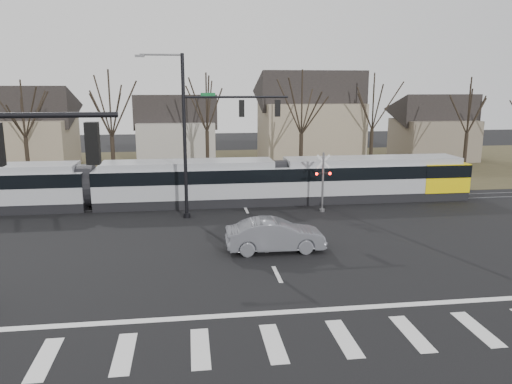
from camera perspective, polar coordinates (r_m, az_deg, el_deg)
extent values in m
plane|color=black|center=(20.88, 3.42, -11.37)|extent=(140.00, 140.00, 0.00)
cube|color=#38331E|center=(51.59, -3.47, 2.81)|extent=(140.00, 28.00, 0.01)
cube|color=silver|center=(17.56, -23.00, -17.16)|extent=(0.60, 2.60, 0.01)
cube|color=silver|center=(17.09, -14.85, -17.40)|extent=(0.60, 2.60, 0.01)
cube|color=silver|center=(16.95, -6.39, -17.31)|extent=(0.60, 2.60, 0.01)
cube|color=silver|center=(17.15, 2.01, -16.87)|extent=(0.60, 2.60, 0.01)
cube|color=silver|center=(17.67, 10.02, -16.12)|extent=(0.60, 2.60, 0.01)
cube|color=silver|center=(18.50, 17.37, -15.17)|extent=(0.60, 2.60, 0.01)
cube|color=silver|center=(19.58, 23.95, -14.10)|extent=(0.60, 2.60, 0.01)
cube|color=silver|center=(19.28, 4.48, -13.45)|extent=(28.00, 0.35, 0.01)
cube|color=silver|center=(22.70, 2.43, -9.37)|extent=(0.18, 2.00, 0.01)
cube|color=silver|center=(26.41, 0.89, -6.23)|extent=(0.18, 2.00, 0.01)
cube|color=silver|center=(30.19, -0.26, -3.87)|extent=(0.18, 2.00, 0.01)
cube|color=silver|center=(34.03, -1.14, -2.03)|extent=(0.18, 2.00, 0.01)
cube|color=silver|center=(37.90, -1.85, -0.57)|extent=(0.18, 2.00, 0.01)
cube|color=silver|center=(41.79, -2.42, 0.62)|extent=(0.18, 2.00, 0.01)
cube|color=silver|center=(45.70, -2.90, 1.61)|extent=(0.18, 2.00, 0.01)
cube|color=silver|center=(49.63, -3.30, 2.44)|extent=(0.18, 2.00, 0.01)
cube|color=#59595E|center=(35.08, -1.35, -1.56)|extent=(90.00, 0.12, 0.06)
cube|color=#59595E|center=(36.44, -1.60, -1.04)|extent=(90.00, 0.12, 0.06)
cube|color=gray|center=(35.43, -7.67, 1.01)|extent=(12.87, 3.00, 3.13)
cube|color=black|center=(35.31, -7.70, 2.02)|extent=(12.89, 3.05, 0.91)
cube|color=gray|center=(37.87, 13.05, 1.52)|extent=(13.94, 3.00, 3.13)
cube|color=black|center=(37.77, 13.10, 2.47)|extent=(13.96, 3.05, 0.91)
cube|color=#E2C306|center=(40.02, 20.12, 1.79)|extent=(3.43, 3.07, 2.09)
imported|color=slate|center=(25.52, 2.20, -4.96)|extent=(1.81, 5.04, 1.65)
cube|color=black|center=(13.07, -18.17, 5.31)|extent=(0.32, 0.32, 1.05)
sphere|color=#FF0C07|center=(13.04, -18.26, 6.75)|extent=(0.22, 0.22, 0.22)
cylinder|color=black|center=(31.44, -8.16, 6.12)|extent=(0.22, 0.22, 10.20)
cylinder|color=black|center=(32.33, -7.90, -2.64)|extent=(0.44, 0.44, 0.30)
cylinder|color=black|center=(31.43, -2.26, 10.79)|extent=(6.50, 0.14, 0.14)
cube|color=#0C5926|center=(31.31, -5.51, 11.02)|extent=(0.90, 0.03, 0.22)
cube|color=black|center=(31.49, -1.65, 9.53)|extent=(0.32, 0.32, 1.05)
sphere|color=#FF0C07|center=(31.48, -1.66, 10.13)|extent=(0.22, 0.22, 0.22)
cube|color=black|center=(31.82, 2.48, 9.55)|extent=(0.32, 0.32, 1.05)
sphere|color=#FF0C07|center=(31.80, 2.49, 10.14)|extent=(0.22, 0.22, 0.22)
cube|color=#59595B|center=(31.44, -13.16, 14.91)|extent=(0.55, 0.22, 0.14)
cylinder|color=#59595B|center=(33.38, 7.64, 1.09)|extent=(0.14, 0.14, 4.00)
cylinder|color=#59595B|center=(33.79, 7.55, -2.07)|extent=(0.36, 0.36, 0.20)
cube|color=silver|center=(33.15, 7.71, 3.47)|extent=(0.95, 0.04, 0.95)
cube|color=silver|center=(33.15, 7.71, 3.47)|extent=(0.95, 0.04, 0.95)
cube|color=black|center=(33.28, 7.67, 2.11)|extent=(1.00, 0.10, 0.12)
sphere|color=#FF0C07|center=(33.08, 6.95, 2.07)|extent=(0.18, 0.18, 0.18)
sphere|color=#FF0C07|center=(33.32, 8.45, 2.10)|extent=(0.18, 0.18, 0.18)
cube|color=#80735D|center=(55.51, -24.81, 4.98)|extent=(9.00, 8.00, 5.00)
cube|color=gray|center=(55.12, -9.04, 5.64)|extent=(8.00, 7.00, 4.50)
cube|color=#80735D|center=(53.58, 6.10, 6.61)|extent=(10.00, 8.00, 6.50)
cube|color=#64594A|center=(60.84, 19.54, 5.69)|extent=(8.00, 7.00, 4.50)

